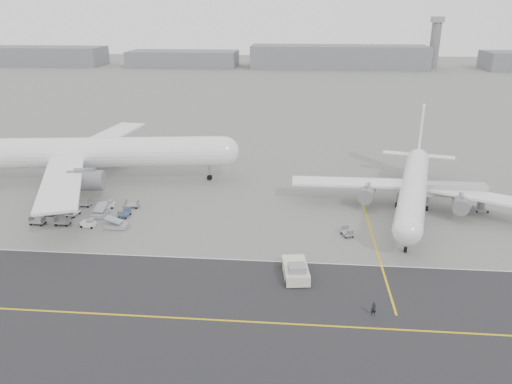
# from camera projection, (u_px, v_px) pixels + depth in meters

# --- Properties ---
(ground) EXTENTS (700.00, 700.00, 0.00)m
(ground) POSITION_uv_depth(u_px,v_px,m) (187.00, 251.00, 78.83)
(ground) COLOR gray
(ground) RESTS_ON ground
(taxiway) EXTENTS (220.00, 59.00, 0.03)m
(taxiway) POSITION_uv_depth(u_px,v_px,m) (195.00, 319.00, 61.61)
(taxiway) COLOR #2C2C2E
(taxiway) RESTS_ON ground
(horizon_buildings) EXTENTS (520.00, 28.00, 28.00)m
(horizon_buildings) POSITION_uv_depth(u_px,v_px,m) (322.00, 68.00, 319.21)
(horizon_buildings) COLOR slate
(horizon_buildings) RESTS_ON ground
(control_tower) EXTENTS (7.00, 7.00, 31.25)m
(control_tower) POSITION_uv_depth(u_px,v_px,m) (435.00, 42.00, 312.36)
(control_tower) COLOR slate
(control_tower) RESTS_ON ground
(airliner_a) EXTENTS (66.83, 65.73, 23.11)m
(airliner_a) POSITION_uv_depth(u_px,v_px,m) (86.00, 153.00, 108.05)
(airliner_a) COLOR white
(airliner_a) RESTS_ON ground
(airliner_b) EXTENTS (45.45, 46.50, 16.33)m
(airliner_b) POSITION_uv_depth(u_px,v_px,m) (414.00, 186.00, 93.62)
(airliner_b) COLOR white
(airliner_b) RESTS_ON ground
(pushback_tug) EXTENTS (4.24, 9.24, 2.60)m
(pushback_tug) POSITION_uv_depth(u_px,v_px,m) (296.00, 270.00, 70.91)
(pushback_tug) COLOR beige
(pushback_tug) RESTS_ON ground
(jet_bridge) EXTENTS (14.52, 2.89, 5.50)m
(jet_bridge) POSITION_uv_depth(u_px,v_px,m) (449.00, 191.00, 93.62)
(jet_bridge) COLOR gray
(jet_bridge) RESTS_ON ground
(gse_cluster) EXTENTS (22.69, 17.52, 1.99)m
(gse_cluster) POSITION_uv_depth(u_px,v_px,m) (87.00, 216.00, 92.19)
(gse_cluster) COLOR gray
(gse_cluster) RESTS_ON ground
(stray_dolly) EXTENTS (2.14, 2.69, 1.44)m
(stray_dolly) POSITION_uv_depth(u_px,v_px,m) (347.00, 236.00, 84.13)
(stray_dolly) COLOR silver
(stray_dolly) RESTS_ON ground
(ground_crew_a) EXTENTS (0.73, 0.52, 1.86)m
(ground_crew_a) POSITION_uv_depth(u_px,v_px,m) (374.00, 309.00, 62.00)
(ground_crew_a) COLOR black
(ground_crew_a) RESTS_ON ground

